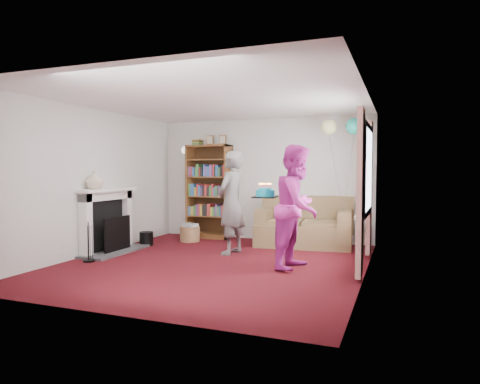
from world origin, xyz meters
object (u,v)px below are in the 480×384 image
at_px(sofa, 305,227).
at_px(person_magenta, 298,207).
at_px(bookcase, 210,193).
at_px(person_striped, 231,203).
at_px(birthday_cake, 265,193).

bearing_deg(sofa, person_magenta, -86.03).
height_order(bookcase, sofa, bookcase).
height_order(person_striped, person_magenta, person_magenta).
bearing_deg(bookcase, sofa, -6.24).
distance_m(sofa, person_striped, 1.70).
distance_m(person_magenta, birthday_cake, 0.60).
xyz_separation_m(sofa, person_striped, (-1.01, -1.26, 0.54)).
distance_m(bookcase, birthday_cake, 2.71).
distance_m(sofa, person_magenta, 2.00).
height_order(bookcase, birthday_cake, bookcase).
relative_size(bookcase, person_striped, 1.23).
distance_m(bookcase, person_magenta, 3.21).
height_order(person_striped, birthday_cake, person_striped).
xyz_separation_m(bookcase, birthday_cake, (1.86, -1.98, 0.12)).
relative_size(sofa, birthday_cake, 5.06).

